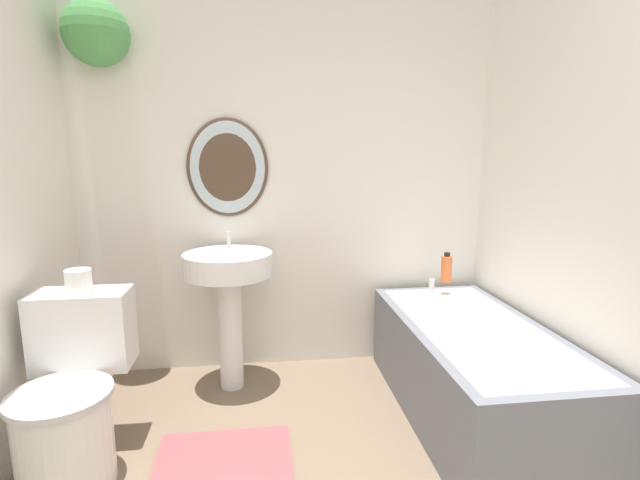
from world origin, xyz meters
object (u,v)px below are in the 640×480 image
object	(u,v)px
toilet	(72,396)
bathtub	(473,369)
shampoo_bottle	(446,268)
toilet_paper_roll	(78,281)
pedestal_sink	(229,283)

from	to	relation	value
toilet	bathtub	xyz separation A→B (m)	(1.86, 0.17, -0.08)
shampoo_bottle	toilet	bearing A→B (deg)	-159.53
toilet	bathtub	size ratio (longest dim) A/B	0.52
toilet	bathtub	distance (m)	1.87
shampoo_bottle	toilet_paper_roll	size ratio (longest dim) A/B	1.66
bathtub	shampoo_bottle	xyz separation A→B (m)	(0.07, 0.55, 0.39)
pedestal_sink	bathtub	world-z (taller)	pedestal_sink
toilet	shampoo_bottle	distance (m)	2.08
bathtub	toilet	bearing A→B (deg)	-174.77
toilet	bathtub	world-z (taller)	toilet
toilet	bathtub	bearing A→B (deg)	5.23
toilet	toilet_paper_roll	world-z (taller)	toilet_paper_roll
toilet	toilet_paper_roll	size ratio (longest dim) A/B	6.64
pedestal_sink	toilet	bearing A→B (deg)	-133.85
toilet	shampoo_bottle	bearing A→B (deg)	20.47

